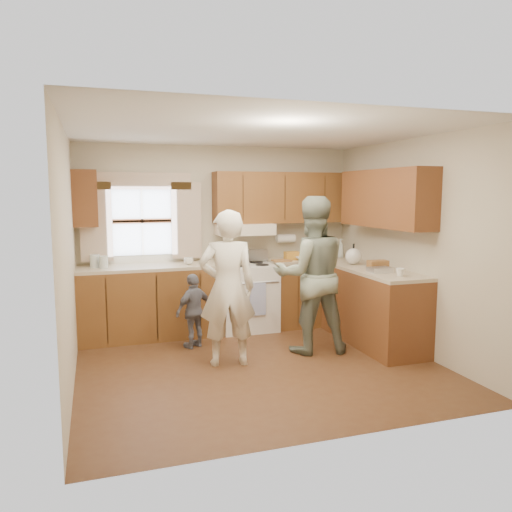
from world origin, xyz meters
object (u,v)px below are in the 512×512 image
object	(u,v)px
stove	(247,296)
child	(194,311)
woman_left	(227,288)
woman_right	(311,275)

from	to	relation	value
stove	child	size ratio (longest dim) A/B	1.18
stove	child	distance (m)	1.02
child	stove	bearing A→B (deg)	-173.39
woman_left	child	bearing A→B (deg)	-64.61
woman_left	child	xyz separation A→B (m)	(-0.23, 0.71, -0.39)
stove	woman_left	xyz separation A→B (m)	(-0.61, -1.30, 0.38)
woman_left	woman_right	distance (m)	1.06
stove	woman_right	bearing A→B (deg)	-69.22
woman_right	woman_left	bearing A→B (deg)	16.79
stove	child	bearing A→B (deg)	-145.17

